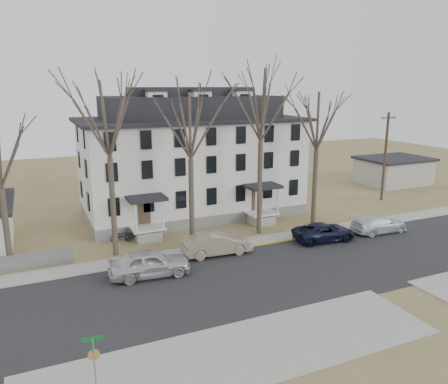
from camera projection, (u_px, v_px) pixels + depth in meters
name	position (u px, v px, depth m)	size (l,w,h in m)	color
ground	(318.00, 281.00, 27.94)	(120.00, 120.00, 0.00)	olive
main_road	(301.00, 269.00, 29.71)	(120.00, 10.00, 0.04)	#27272A
far_sidewalk	(258.00, 241.00, 35.04)	(120.00, 2.00, 0.08)	#A09F97
near_sidewalk_left	(241.00, 354.00, 20.33)	(20.00, 5.00, 0.08)	#A09F97
yellow_curb	(317.00, 236.00, 36.22)	(14.00, 0.25, 0.06)	gold
boarding_house	(192.00, 159.00, 41.80)	(20.80, 12.36, 12.05)	slate
distant_building	(393.00, 170.00, 55.60)	(8.50, 6.50, 3.35)	#A09F97
tree_far_left	(107.00, 113.00, 29.82)	(8.40, 8.40, 13.72)	#473B31
tree_mid_left	(190.00, 121.00, 32.38)	(7.80, 7.80, 12.74)	#473B31
tree_center	(261.00, 100.00, 34.41)	(9.00, 9.00, 14.70)	#473B31
tree_mid_right	(318.00, 117.00, 36.94)	(7.80, 7.80, 12.74)	#473B31
utility_pole_far	(385.00, 156.00, 46.54)	(2.00, 0.28, 9.50)	#3D3023
car_silver	(150.00, 264.00, 28.37)	(2.12, 5.26, 1.79)	silver
car_tan	(217.00, 244.00, 32.08)	(1.78, 5.11, 1.68)	gray
car_navy	(324.00, 232.00, 35.04)	(2.35, 5.09, 1.41)	black
car_white	(379.00, 224.00, 37.03)	(2.05, 5.05, 1.46)	silver
bicycle_left	(121.00, 236.00, 34.92)	(0.63, 1.81, 0.95)	black
bicycle_right	(135.00, 235.00, 35.00)	(0.47, 1.65, 0.99)	black
street_sign	(94.00, 359.00, 16.97)	(0.79, 0.79, 2.78)	gray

